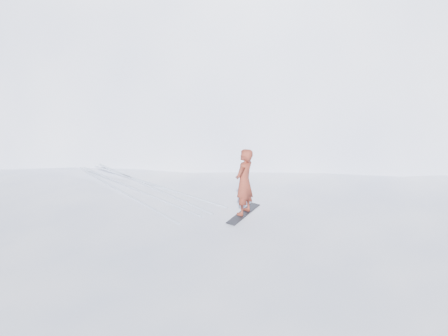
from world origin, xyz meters
The scene contains 7 objects.
near_ridge centered at (1.00, 3.00, 0.00)m, with size 36.00×28.00×4.80m, color white.
summit_peak centered at (22.00, 26.00, 0.00)m, with size 60.00×56.00×56.00m, color white.
peak_shoulder centered at (10.00, 20.00, 0.00)m, with size 28.00×24.00×18.00m, color white.
wind_bumps centered at (-0.56, 2.12, 0.00)m, with size 16.00×14.40×1.00m.
snowboard centered at (0.43, 2.54, 2.41)m, with size 1.52×0.28×0.03m, color black.
snowboarder centered at (0.43, 2.54, 3.39)m, with size 0.71×0.46×1.94m, color maroon.
board_tracks centered at (-1.25, 5.97, 2.42)m, with size 2.64×5.94×0.04m.
Camera 1 is at (-6.38, -6.44, 8.09)m, focal length 35.00 mm.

